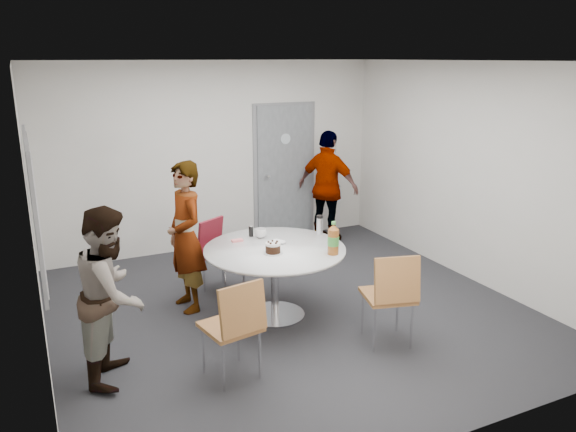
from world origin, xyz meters
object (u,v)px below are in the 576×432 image
chair_near_right (392,290)px  person_main (186,237)px  person_right (328,187)px  door (284,172)px  chair_near_left (236,321)px  person_left (112,294)px  table (278,257)px  whiteboard (34,205)px  chair_far (218,248)px

chair_near_right → person_main: (-1.53, 1.71, 0.25)m
person_right → door: bearing=11.2°
chair_near_left → person_left: bearing=138.6°
table → whiteboard: bearing=173.3°
person_main → whiteboard: bearing=-82.5°
door → person_main: 2.85m
door → chair_near_left: door is taller
person_main → person_right: size_ratio=0.98×
whiteboard → person_main: size_ratio=1.13×
table → person_left: size_ratio=0.97×
whiteboard → chair_far: 2.27m
chair_near_right → door: bearing=96.0°
whiteboard → person_right: (4.04, 1.75, -0.60)m
whiteboard → chair_near_right: whiteboard is taller
chair_near_right → person_right: (1.04, 3.10, 0.26)m
chair_near_left → chair_far: (0.51, 2.00, -0.04)m
chair_near_right → person_right: person_right is taller
table → person_right: person_right is taller
whiteboard → person_main: whiteboard is taller
table → person_main: 1.05m
door → table: (-1.27, -2.55, -0.34)m
door → person_right: (0.47, -0.53, -0.17)m
person_left → chair_far: bearing=-22.9°
door → whiteboard: door is taller
table → person_main: (-0.83, 0.63, 0.15)m
chair_near_right → person_right: 3.28m
chair_near_left → chair_far: size_ratio=1.08×
table → chair_near_left: table is taller
door → chair_near_left: bearing=-120.8°
chair_near_left → person_right: bearing=38.9°
door → person_right: bearing=-48.2°
door → chair_far: (-1.62, -1.56, -0.49)m
chair_near_left → chair_far: chair_near_left is taller
door → whiteboard: 4.25m
table → person_main: size_ratio=0.90×
chair_near_left → table: bearing=39.2°
chair_near_left → person_right: (2.60, 3.03, 0.28)m
chair_near_left → chair_near_right: size_ratio=0.97×
door → person_right: door is taller
chair_near_left → person_main: bearing=78.5°
person_right → person_left: bearing=94.5°
table → chair_far: size_ratio=1.72×
door → person_left: (-3.05, -3.01, -0.25)m
table → chair_near_left: (-0.86, -1.01, -0.11)m
person_right → table: bearing=108.7°
chair_near_right → person_main: 2.31m
chair_near_left → person_main: person_main is taller
chair_near_left → person_left: (-0.93, 0.55, 0.20)m
chair_near_right → person_left: 2.57m
whiteboard → person_right: size_ratio=1.11×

